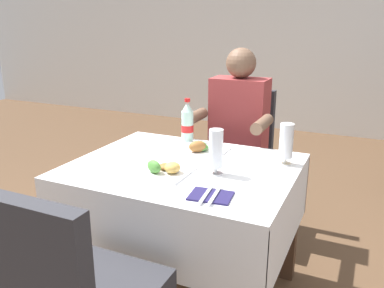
{
  "coord_description": "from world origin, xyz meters",
  "views": [
    {
      "loc": [
        0.9,
        -1.53,
        1.41
      ],
      "look_at": [
        0.09,
        0.22,
        0.82
      ],
      "focal_mm": 37.2,
      "sensor_mm": 36.0,
      "label": 1
    }
  ],
  "objects": [
    {
      "name": "beer_glass_middle",
      "position": [
        0.54,
        0.34,
        0.85
      ],
      "size": [
        0.07,
        0.07,
        0.21
      ],
      "color": "white",
      "rests_on": "main_dining_table"
    },
    {
      "name": "cola_bottle_primary",
      "position": [
        -0.06,
        0.48,
        0.85
      ],
      "size": [
        0.07,
        0.07,
        0.26
      ],
      "color": "silver",
      "rests_on": "main_dining_table"
    },
    {
      "name": "main_dining_table",
      "position": [
        0.09,
        0.12,
        0.57
      ],
      "size": [
        1.08,
        0.87,
        0.74
      ],
      "color": "white",
      "rests_on": "ground"
    },
    {
      "name": "back_wall",
      "position": [
        0.0,
        3.85,
        1.37
      ],
      "size": [
        11.0,
        0.12,
        2.74
      ],
      "primitive_type": "cube",
      "color": "white",
      "rests_on": "ground"
    },
    {
      "name": "beer_glass_left",
      "position": [
        0.28,
        0.07,
        0.85
      ],
      "size": [
        0.07,
        0.07,
        0.21
      ],
      "color": "white",
      "rests_on": "main_dining_table"
    },
    {
      "name": "chair_far_diner_seat",
      "position": [
        0.09,
        0.95,
        0.55
      ],
      "size": [
        0.44,
        0.5,
        0.97
      ],
      "color": "#2D2D33",
      "rests_on": "ground"
    },
    {
      "name": "seated_diner_far",
      "position": [
        0.12,
        0.84,
        0.71
      ],
      "size": [
        0.5,
        0.46,
        1.26
      ],
      "color": "#282D42",
      "rests_on": "ground"
    },
    {
      "name": "plate_far_diner",
      "position": [
        0.09,
        0.33,
        0.76
      ],
      "size": [
        0.26,
        0.26,
        0.07
      ],
      "color": "white",
      "rests_on": "main_dining_table"
    },
    {
      "name": "napkin_cutlery_set",
      "position": [
        0.35,
        -0.17,
        0.74
      ],
      "size": [
        0.18,
        0.19,
        0.01
      ],
      "color": "#231E4C",
      "rests_on": "main_dining_table"
    },
    {
      "name": "plate_near_camera",
      "position": [
        0.06,
        -0.02,
        0.76
      ],
      "size": [
        0.24,
        0.24,
        0.07
      ],
      "color": "white",
      "rests_on": "main_dining_table"
    }
  ]
}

